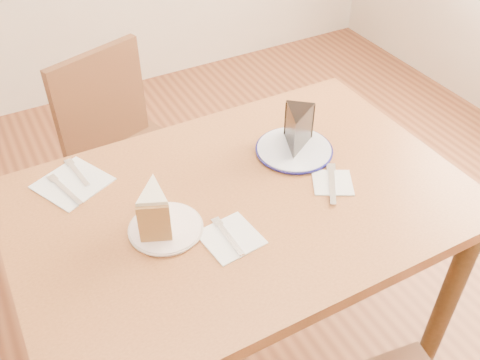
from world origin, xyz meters
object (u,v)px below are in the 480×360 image
Objects in this scene: plate_navy at (294,150)px; chocolate_cake at (297,132)px; carrot_cake at (155,208)px; table at (241,224)px; chair_far at (131,160)px; plate_cream at (166,228)px.

chocolate_cake is (0.01, 0.00, 0.06)m from plate_navy.
chocolate_cake reaches higher than plate_navy.
table is at bearing 22.09° from carrot_cake.
chair_far reaches higher than chocolate_cake.
table is 0.29m from carrot_cake.
table is 0.31m from chocolate_cake.
chair_far is 4.01× the size of plate_navy.
plate_cream is (-0.10, -0.65, 0.27)m from chair_far.
chocolate_cake is at bearing 105.37° from chair_far.
table is at bearing -155.96° from plate_navy.
chocolate_cake reaches higher than carrot_cake.
plate_cream is 0.06m from carrot_cake.
plate_navy is 1.85× the size of chocolate_cake.
plate_navy is 2.05× the size of carrot_cake.
carrot_cake is (-0.24, 0.00, 0.16)m from table.
chair_far reaches higher than plate_navy.
plate_navy is (0.35, -0.53, 0.27)m from chair_far.
chair_far is 0.69m from plate_navy.
carrot_cake reaches higher than table.
carrot_cake is (-0.47, -0.10, 0.06)m from plate_navy.
carrot_cake is 0.49m from chocolate_cake.
chair_far is 0.72m from carrot_cake.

